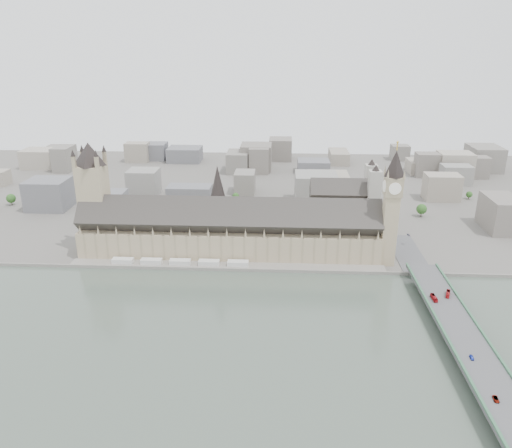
{
  "coord_description": "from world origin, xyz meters",
  "views": [
    {
      "loc": [
        45.92,
        -393.02,
        184.13
      ],
      "look_at": [
        23.31,
        33.16,
        25.12
      ],
      "focal_mm": 35.0,
      "sensor_mm": 36.0,
      "label": 1
    }
  ],
  "objects_px": {
    "car_grey": "(496,399)",
    "car_approach": "(409,235)",
    "palace_of_westminster": "(229,231)",
    "victoria_tower": "(93,192)",
    "westminster_bridge": "(448,316)",
    "red_bus_south": "(448,294)",
    "car_blue": "(472,357)",
    "westminster_abbey": "(345,205)",
    "red_bus_north": "(434,298)",
    "elizabeth_tower": "(392,200)"
  },
  "relations": [
    {
      "from": "victoria_tower",
      "to": "red_bus_north",
      "type": "bearing_deg",
      "value": -19.8
    },
    {
      "from": "elizabeth_tower",
      "to": "palace_of_westminster",
      "type": "bearing_deg",
      "value": 175.15
    },
    {
      "from": "car_approach",
      "to": "red_bus_south",
      "type": "bearing_deg",
      "value": -104.04
    },
    {
      "from": "victoria_tower",
      "to": "car_blue",
      "type": "relative_size",
      "value": 21.06
    },
    {
      "from": "westminster_bridge",
      "to": "red_bus_north",
      "type": "xyz_separation_m",
      "value": [
        -6.47,
        13.57,
        6.58
      ]
    },
    {
      "from": "victoria_tower",
      "to": "car_grey",
      "type": "xyz_separation_m",
      "value": [
        279.72,
        -205.08,
        -44.19
      ]
    },
    {
      "from": "car_approach",
      "to": "car_grey",
      "type": "bearing_deg",
      "value": -106.65
    },
    {
      "from": "elizabeth_tower",
      "to": "car_approach",
      "type": "relative_size",
      "value": 24.42
    },
    {
      "from": "car_grey",
      "to": "car_approach",
      "type": "xyz_separation_m",
      "value": [
        8.57,
        228.76,
        -0.13
      ]
    },
    {
      "from": "red_bus_north",
      "to": "car_blue",
      "type": "height_order",
      "value": "red_bus_north"
    },
    {
      "from": "westminster_abbey",
      "to": "westminster_bridge",
      "type": "bearing_deg",
      "value": -74.36
    },
    {
      "from": "westminster_bridge",
      "to": "westminster_abbey",
      "type": "xyz_separation_m",
      "value": [
        -51.08,
        182.5,
        19.96
      ]
    },
    {
      "from": "red_bus_north",
      "to": "car_approach",
      "type": "bearing_deg",
      "value": 82.86
    },
    {
      "from": "car_grey",
      "to": "car_blue",
      "type": "bearing_deg",
      "value": 95.74
    },
    {
      "from": "palace_of_westminster",
      "to": "victoria_tower",
      "type": "xyz_separation_m",
      "value": [
        -122.0,
        6.3,
        32.5
      ]
    },
    {
      "from": "car_blue",
      "to": "palace_of_westminster",
      "type": "bearing_deg",
      "value": 139.34
    },
    {
      "from": "red_bus_north",
      "to": "red_bus_south",
      "type": "xyz_separation_m",
      "value": [
        11.7,
        6.49,
        0.03
      ]
    },
    {
      "from": "red_bus_north",
      "to": "car_approach",
      "type": "height_order",
      "value": "red_bus_north"
    },
    {
      "from": "westminster_abbey",
      "to": "red_bus_north",
      "type": "distance_m",
      "value": 175.23
    },
    {
      "from": "westminster_abbey",
      "to": "car_grey",
      "type": "relative_size",
      "value": 12.3
    },
    {
      "from": "red_bus_south",
      "to": "car_grey",
      "type": "height_order",
      "value": "red_bus_south"
    },
    {
      "from": "elizabeth_tower",
      "to": "westminster_bridge",
      "type": "distance_m",
      "value": 111.81
    },
    {
      "from": "westminster_bridge",
      "to": "car_approach",
      "type": "relative_size",
      "value": 73.82
    },
    {
      "from": "palace_of_westminster",
      "to": "car_approach",
      "type": "distance_m",
      "value": 169.38
    },
    {
      "from": "car_approach",
      "to": "westminster_bridge",
      "type": "bearing_deg",
      "value": -106.29
    },
    {
      "from": "westminster_bridge",
      "to": "car_approach",
      "type": "height_order",
      "value": "car_approach"
    },
    {
      "from": "elizabeth_tower",
      "to": "car_grey",
      "type": "height_order",
      "value": "elizabeth_tower"
    },
    {
      "from": "westminster_abbey",
      "to": "car_blue",
      "type": "relative_size",
      "value": 14.32
    },
    {
      "from": "red_bus_north",
      "to": "car_blue",
      "type": "bearing_deg",
      "value": -90.23
    },
    {
      "from": "car_grey",
      "to": "car_approach",
      "type": "bearing_deg",
      "value": 93.86
    },
    {
      "from": "victoria_tower",
      "to": "car_blue",
      "type": "bearing_deg",
      "value": -31.2
    },
    {
      "from": "victoria_tower",
      "to": "westminster_abbey",
      "type": "relative_size",
      "value": 1.47
    },
    {
      "from": "elizabeth_tower",
      "to": "westminster_bridge",
      "type": "height_order",
      "value": "elizabeth_tower"
    },
    {
      "from": "red_bus_north",
      "to": "car_approach",
      "type": "xyz_separation_m",
      "value": [
        10.76,
        123.62,
        -0.81
      ]
    },
    {
      "from": "palace_of_westminster",
      "to": "car_grey",
      "type": "distance_m",
      "value": 254.01
    },
    {
      "from": "victoria_tower",
      "to": "car_approach",
      "type": "xyz_separation_m",
      "value": [
        288.29,
        23.68,
        -44.32
      ]
    },
    {
      "from": "red_bus_north",
      "to": "westminster_abbey",
      "type": "bearing_deg",
      "value": 102.62
    },
    {
      "from": "red_bus_north",
      "to": "car_approach",
      "type": "distance_m",
      "value": 124.09
    },
    {
      "from": "westminster_bridge",
      "to": "car_grey",
      "type": "bearing_deg",
      "value": -92.68
    },
    {
      "from": "palace_of_westminster",
      "to": "elizabeth_tower",
      "type": "distance_m",
      "value": 142.94
    },
    {
      "from": "westminster_bridge",
      "to": "red_bus_south",
      "type": "xyz_separation_m",
      "value": [
        5.22,
        20.06,
        6.61
      ]
    },
    {
      "from": "car_grey",
      "to": "westminster_abbey",
      "type": "bearing_deg",
      "value": 105.7
    },
    {
      "from": "palace_of_westminster",
      "to": "car_blue",
      "type": "height_order",
      "value": "palace_of_westminster"
    },
    {
      "from": "westminster_bridge",
      "to": "red_bus_south",
      "type": "bearing_deg",
      "value": 75.4
    },
    {
      "from": "victoria_tower",
      "to": "car_approach",
      "type": "distance_m",
      "value": 292.63
    },
    {
      "from": "car_blue",
      "to": "car_approach",
      "type": "bearing_deg",
      "value": 92.79
    },
    {
      "from": "elizabeth_tower",
      "to": "victoria_tower",
      "type": "xyz_separation_m",
      "value": [
        -260.0,
        18.0,
        -2.88
      ]
    },
    {
      "from": "car_blue",
      "to": "car_approach",
      "type": "distance_m",
      "value": 193.34
    },
    {
      "from": "westminster_bridge",
      "to": "westminster_abbey",
      "type": "relative_size",
      "value": 4.78
    },
    {
      "from": "palace_of_westminster",
      "to": "westminster_bridge",
      "type": "distance_m",
      "value": 195.05
    }
  ]
}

